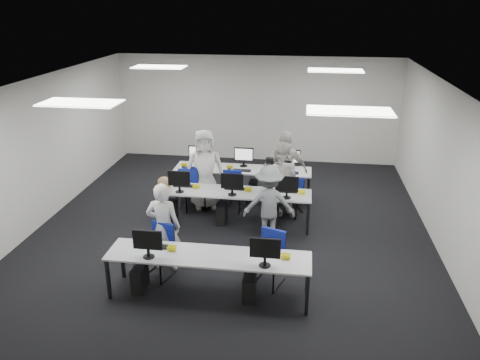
# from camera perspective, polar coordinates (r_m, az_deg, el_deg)

# --- Properties ---
(room) EXTENTS (9.00, 9.02, 3.00)m
(room) POSITION_cam_1_polar(r_m,az_deg,el_deg) (9.22, -1.00, 2.53)
(room) COLOR black
(room) RESTS_ON ground
(ceiling_panels) EXTENTS (5.20, 4.60, 0.02)m
(ceiling_panels) POSITION_cam_1_polar(r_m,az_deg,el_deg) (8.86, -1.06, 11.66)
(ceiling_panels) COLOR white
(ceiling_panels) RESTS_ON room
(desk_front) EXTENTS (3.20, 0.70, 0.73)m
(desk_front) POSITION_cam_1_polar(r_m,az_deg,el_deg) (7.41, -3.89, -9.47)
(desk_front) COLOR #AFB1B3
(desk_front) RESTS_ON ground
(desk_mid) EXTENTS (3.20, 0.70, 0.73)m
(desk_mid) POSITION_cam_1_polar(r_m,az_deg,el_deg) (9.70, -0.79, -1.68)
(desk_mid) COLOR #AFB1B3
(desk_mid) RESTS_ON ground
(desk_back) EXTENTS (3.20, 0.70, 0.73)m
(desk_back) POSITION_cam_1_polar(r_m,az_deg,el_deg) (10.99, 0.33, 1.14)
(desk_back) COLOR #AFB1B3
(desk_back) RESTS_ON ground
(equipment_front) EXTENTS (2.51, 0.41, 1.19)m
(equipment_front) POSITION_cam_1_polar(r_m,az_deg,el_deg) (7.60, -5.29, -11.51)
(equipment_front) COLOR #0B2D95
(equipment_front) RESTS_ON desk_front
(equipment_mid) EXTENTS (2.91, 0.41, 1.19)m
(equipment_mid) POSITION_cam_1_polar(r_m,az_deg,el_deg) (9.84, -1.90, -3.39)
(equipment_mid) COLOR white
(equipment_mid) RESTS_ON desk_mid
(equipment_back) EXTENTS (2.91, 0.41, 1.19)m
(equipment_back) POSITION_cam_1_polar(r_m,az_deg,el_deg) (11.10, 1.31, -0.44)
(equipment_back) COLOR white
(equipment_back) RESTS_ON desk_back
(chair_0) EXTENTS (0.58, 0.61, 0.92)m
(chair_0) POSITION_cam_1_polar(r_m,az_deg,el_deg) (8.22, -9.92, -9.60)
(chair_0) COLOR navy
(chair_0) RESTS_ON ground
(chair_1) EXTENTS (0.60, 0.62, 0.93)m
(chair_1) POSITION_cam_1_polar(r_m,az_deg,el_deg) (7.90, 3.45, -10.64)
(chair_1) COLOR navy
(chair_1) RESTS_ON ground
(chair_2) EXTENTS (0.59, 0.62, 0.93)m
(chair_2) POSITION_cam_1_polar(r_m,az_deg,el_deg) (10.60, -5.58, -1.99)
(chair_2) COLOR navy
(chair_2) RESTS_ON ground
(chair_3) EXTENTS (0.45, 0.49, 0.88)m
(chair_3) POSITION_cam_1_polar(r_m,az_deg,el_deg) (10.49, -1.05, -2.23)
(chair_3) COLOR navy
(chair_3) RESTS_ON ground
(chair_4) EXTENTS (0.52, 0.56, 0.95)m
(chair_4) POSITION_cam_1_polar(r_m,az_deg,el_deg) (10.28, 5.55, -2.73)
(chair_4) COLOR navy
(chair_4) RESTS_ON ground
(chair_5) EXTENTS (0.54, 0.57, 0.95)m
(chair_5) POSITION_cam_1_polar(r_m,az_deg,el_deg) (10.80, -6.14, -1.51)
(chair_5) COLOR navy
(chair_5) RESTS_ON ground
(chair_6) EXTENTS (0.52, 0.54, 0.86)m
(chair_6) POSITION_cam_1_polar(r_m,az_deg,el_deg) (10.64, -0.53, -1.93)
(chair_6) COLOR navy
(chair_6) RESTS_ON ground
(chair_7) EXTENTS (0.52, 0.54, 0.82)m
(chair_7) POSITION_cam_1_polar(r_m,az_deg,el_deg) (10.53, 6.41, -2.38)
(chair_7) COLOR navy
(chair_7) RESTS_ON ground
(handbag) EXTENTS (0.37, 0.29, 0.27)m
(handbag) POSITION_cam_1_polar(r_m,az_deg,el_deg) (9.89, -9.17, -0.34)
(handbag) COLOR tan
(handbag) RESTS_ON desk_mid
(student_0) EXTENTS (0.59, 0.39, 1.61)m
(student_0) POSITION_cam_1_polar(r_m,az_deg,el_deg) (8.16, -9.30, -5.66)
(student_0) COLOR silver
(student_0) RESTS_ON ground
(student_1) EXTENTS (0.83, 0.65, 1.68)m
(student_1) POSITION_cam_1_polar(r_m,az_deg,el_deg) (10.09, 4.95, 0.14)
(student_1) COLOR silver
(student_1) RESTS_ON ground
(student_2) EXTENTS (1.01, 0.80, 1.81)m
(student_2) POSITION_cam_1_polar(r_m,az_deg,el_deg) (10.45, -4.32, 1.29)
(student_2) COLOR silver
(student_2) RESTS_ON ground
(student_3) EXTENTS (1.19, 0.85, 1.87)m
(student_3) POSITION_cam_1_polar(r_m,az_deg,el_deg) (10.16, 5.33, 0.88)
(student_3) COLOR silver
(student_3) RESTS_ON ground
(photographer) EXTENTS (1.06, 0.69, 1.54)m
(photographer) POSITION_cam_1_polar(r_m,az_deg,el_deg) (9.04, 3.55, -2.91)
(photographer) COLOR slate
(photographer) RESTS_ON ground
(dslr_camera) EXTENTS (0.16, 0.20, 0.10)m
(dslr_camera) POSITION_cam_1_polar(r_m,az_deg,el_deg) (8.90, 3.62, 2.38)
(dslr_camera) COLOR black
(dslr_camera) RESTS_ON photographer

